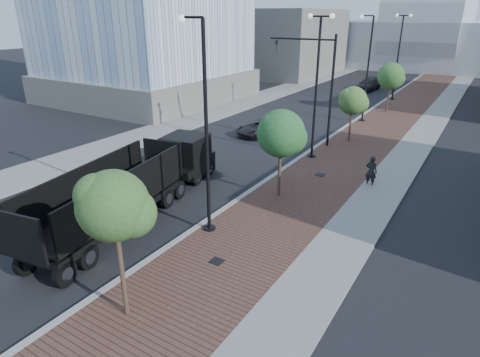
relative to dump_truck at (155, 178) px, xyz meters
The scene contains 23 objects.
sidewalk 29.73m from the dump_truck, 75.94° to the left, with size 7.00×140.00×0.12m, color #4C2D23.
concrete_strip 30.50m from the dump_truck, 71.01° to the left, with size 2.40×140.00×0.13m, color slate.
curb 29.08m from the dump_truck, 82.65° to the left, with size 0.30×140.00×0.14m, color gray.
west_sidewalk 30.30m from the dump_truck, 107.86° to the left, with size 4.00×140.00×0.12m, color slate.
dump_truck is the anchor object (origin of this frame).
white_sedan 2.53m from the dump_truck, 130.08° to the right, with size 1.65×4.74×1.56m, color white.
dark_car_mid 14.11m from the dump_truck, 95.58° to the left, with size 2.08×4.52×1.26m, color black.
dark_car_far 39.84m from the dump_truck, 89.85° to the left, with size 2.08×5.12×1.48m, color black.
pedestrian 12.10m from the dump_truck, 41.30° to the left, with size 0.66×0.43×1.81m, color black.
streetlight_1 5.32m from the dump_truck, 15.72° to the right, with size 1.44×0.56×9.21m.
streetlight_2 12.16m from the dump_truck, 68.25° to the left, with size 1.72×0.56×9.28m.
streetlight_3 23.40m from the dump_truck, 79.56° to the left, with size 1.44×0.56×9.21m.
streetlight_4 35.26m from the dump_truck, 82.93° to the left, with size 1.72×0.56×9.28m.
traffic_mast 14.70m from the dump_truck, 76.11° to the left, with size 5.09×0.20×8.00m.
tree_0 9.34m from the dump_truck, 53.16° to the right, with size 2.23×2.16×5.10m.
tree_1 6.97m from the dump_truck, 35.61° to the left, with size 2.51×2.48×4.82m.
tree_2 16.83m from the dump_truck, 71.30° to the left, with size 2.21×2.13×4.30m.
tree_3 28.45m from the dump_truck, 79.10° to the left, with size 2.59×2.57×4.94m.
tower_podium 29.07m from the dump_truck, 134.26° to the left, with size 19.00×19.00×3.00m, color #635F59.
convention_center 73.99m from the dump_truck, 88.67° to the left, with size 50.00×30.00×50.00m.
commercial_block_nw 51.59m from the dump_truck, 108.45° to the left, with size 14.00×20.00×10.00m, color #636059.
utility_cover_1 7.00m from the dump_truck, 27.50° to the right, with size 0.50×0.50×0.02m, color black.
utility_cover_2 9.99m from the dump_truck, 51.96° to the left, with size 0.50×0.50×0.02m, color black.
Camera 1 is at (10.39, -3.12, 9.22)m, focal length 30.35 mm.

